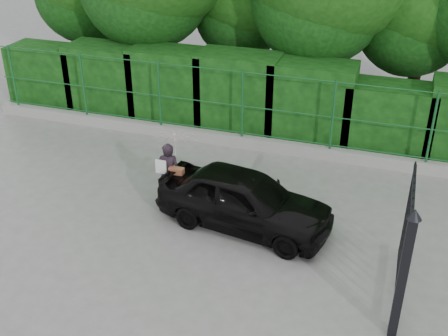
% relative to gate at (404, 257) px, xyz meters
% --- Properties ---
extents(ground, '(80.00, 80.00, 0.00)m').
position_rel_gate_xyz_m(ground, '(-4.60, 0.72, -1.19)').
color(ground, gray).
extents(kerb, '(14.00, 0.25, 0.30)m').
position_rel_gate_xyz_m(kerb, '(-4.60, 5.22, -1.04)').
color(kerb, '#9E9E99').
rests_on(kerb, ground).
extents(fence, '(14.13, 0.06, 1.80)m').
position_rel_gate_xyz_m(fence, '(-4.38, 5.22, 0.01)').
color(fence, '#155325').
rests_on(fence, kerb).
extents(hedge, '(14.20, 1.20, 2.19)m').
position_rel_gate_xyz_m(hedge, '(-4.59, 6.22, -0.17)').
color(hedge, black).
rests_on(hedge, ground).
extents(gate, '(0.22, 2.33, 2.36)m').
position_rel_gate_xyz_m(gate, '(0.00, 0.00, 0.00)').
color(gate, black).
rests_on(gate, ground).
extents(woman, '(0.92, 0.94, 1.67)m').
position_rel_gate_xyz_m(woman, '(-4.82, 2.17, -0.08)').
color(woman, black).
rests_on(woman, ground).
extents(car, '(3.80, 2.01, 1.23)m').
position_rel_gate_xyz_m(car, '(-3.10, 1.73, -0.57)').
color(car, black).
rests_on(car, ground).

